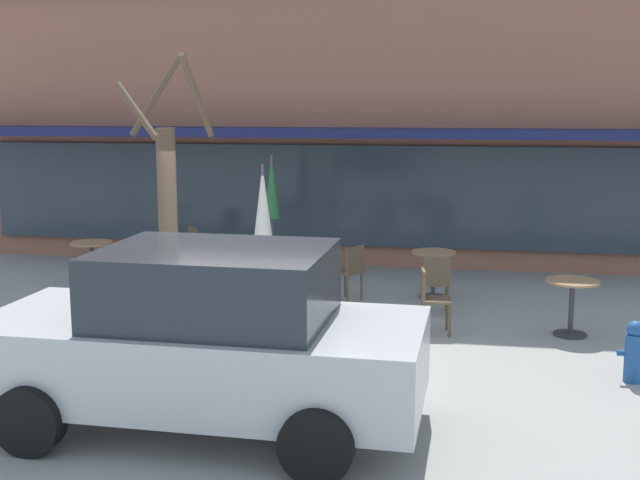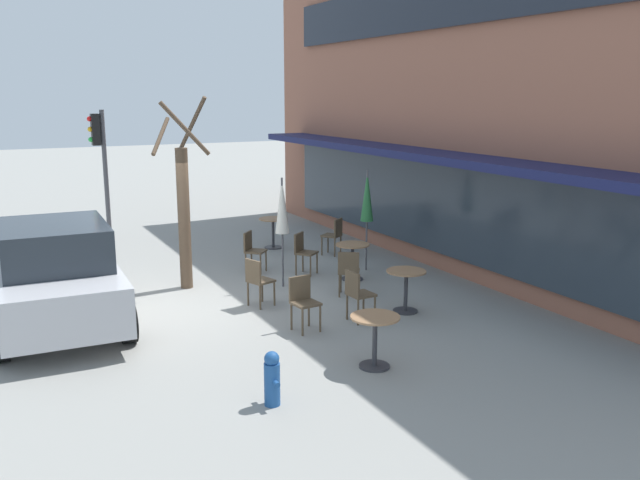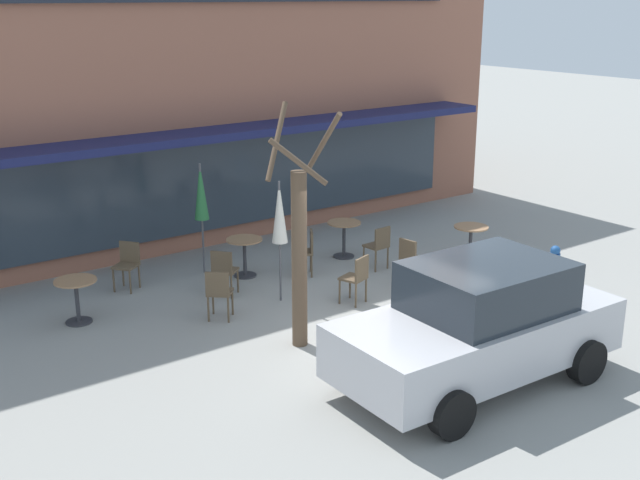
% 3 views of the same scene
% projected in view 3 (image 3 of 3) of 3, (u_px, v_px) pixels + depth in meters
% --- Properties ---
extents(ground_plane, '(80.00, 80.00, 0.00)m').
position_uv_depth(ground_plane, '(383.00, 338.00, 12.83)').
color(ground_plane, gray).
extents(building_facade, '(16.94, 9.10, 7.88)m').
position_uv_depth(building_facade, '(117.00, 52.00, 19.34)').
color(building_facade, '#935B47').
rests_on(building_facade, ground).
extents(cafe_table_near_wall, '(0.70, 0.70, 0.76)m').
position_uv_depth(cafe_table_near_wall, '(76.00, 294.00, 13.31)').
color(cafe_table_near_wall, '#333338').
rests_on(cafe_table_near_wall, ground).
extents(cafe_table_streetside, '(0.70, 0.70, 0.76)m').
position_uv_depth(cafe_table_streetside, '(471.00, 238.00, 16.37)').
color(cafe_table_streetside, '#333338').
rests_on(cafe_table_streetside, ground).
extents(cafe_table_by_tree, '(0.70, 0.70, 0.76)m').
position_uv_depth(cafe_table_by_tree, '(245.00, 251.00, 15.53)').
color(cafe_table_by_tree, '#333338').
rests_on(cafe_table_by_tree, ground).
extents(cafe_table_mid_patio, '(0.70, 0.70, 0.76)m').
position_uv_depth(cafe_table_mid_patio, '(344.00, 233.00, 16.67)').
color(cafe_table_mid_patio, '#333338').
rests_on(cafe_table_mid_patio, ground).
extents(patio_umbrella_green_folded, '(0.28, 0.28, 2.20)m').
position_uv_depth(patio_umbrella_green_folded, '(279.00, 213.00, 13.95)').
color(patio_umbrella_green_folded, '#4C4C51').
rests_on(patio_umbrella_green_folded, ground).
extents(patio_umbrella_cream_folded, '(0.28, 0.28, 2.20)m').
position_uv_depth(patio_umbrella_cream_folded, '(201.00, 193.00, 15.40)').
color(patio_umbrella_cream_folded, '#4C4C51').
rests_on(patio_umbrella_cream_folded, ground).
extents(cafe_chair_0, '(0.51, 0.51, 0.89)m').
position_uv_depth(cafe_chair_0, '(357.00, 276.00, 14.13)').
color(cafe_chair_0, brown).
rests_on(cafe_chair_0, ground).
extents(cafe_chair_1, '(0.56, 0.56, 0.89)m').
position_uv_depth(cafe_chair_1, '(127.00, 262.00, 14.86)').
color(cafe_chair_1, brown).
rests_on(cafe_chair_1, ground).
extents(cafe_chair_2, '(0.43, 0.43, 0.89)m').
position_uv_depth(cafe_chair_2, '(379.00, 244.00, 15.92)').
color(cafe_chair_2, brown).
rests_on(cafe_chair_2, ground).
extents(cafe_chair_3, '(0.56, 0.56, 0.89)m').
position_uv_depth(cafe_chair_3, '(224.00, 269.00, 14.48)').
color(cafe_chair_3, brown).
rests_on(cafe_chair_3, ground).
extents(cafe_chair_4, '(0.55, 0.55, 0.89)m').
position_uv_depth(cafe_chair_4, '(306.00, 249.00, 15.60)').
color(cafe_chair_4, brown).
rests_on(cafe_chair_4, ground).
extents(cafe_chair_5, '(0.57, 0.57, 0.89)m').
position_uv_depth(cafe_chair_5, '(219.00, 291.00, 13.42)').
color(cafe_chair_5, brown).
rests_on(cafe_chair_5, ground).
extents(cafe_chair_6, '(0.45, 0.45, 0.89)m').
position_uv_depth(cafe_chair_6, '(411.00, 257.00, 15.13)').
color(cafe_chair_6, brown).
rests_on(cafe_chair_6, ground).
extents(parked_sedan, '(4.25, 2.11, 1.76)m').
position_uv_depth(parked_sedan, '(479.00, 324.00, 11.17)').
color(parked_sedan, '#B7B7BC').
rests_on(parked_sedan, ground).
extents(street_tree, '(1.11, 1.14, 3.76)m').
position_uv_depth(street_tree, '(299.00, 247.00, 12.16)').
color(street_tree, brown).
rests_on(street_tree, ground).
extents(fire_hydrant, '(0.36, 0.20, 0.71)m').
position_uv_depth(fire_hydrant, '(554.00, 263.00, 15.32)').
color(fire_hydrant, '#1E4C8C').
rests_on(fire_hydrant, ground).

